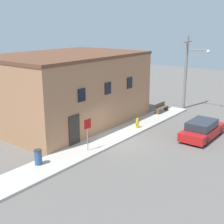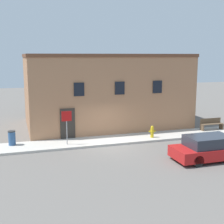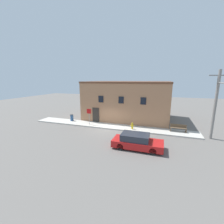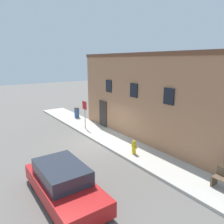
{
  "view_description": "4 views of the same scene",
  "coord_description": "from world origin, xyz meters",
  "px_view_note": "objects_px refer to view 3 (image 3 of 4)",
  "views": [
    {
      "loc": [
        -16.74,
        -12.06,
        8.11
      ],
      "look_at": [
        0.39,
        1.12,
        2.0
      ],
      "focal_mm": 50.0,
      "sensor_mm": 36.0,
      "label": 1
    },
    {
      "loc": [
        -5.72,
        -18.3,
        5.68
      ],
      "look_at": [
        0.39,
        1.12,
        2.0
      ],
      "focal_mm": 50.0,
      "sensor_mm": 36.0,
      "label": 2
    },
    {
      "loc": [
        6.37,
        -16.74,
        6.1
      ],
      "look_at": [
        0.39,
        1.12,
        2.0
      ],
      "focal_mm": 24.0,
      "sensor_mm": 36.0,
      "label": 3
    },
    {
      "loc": [
        11.92,
        -6.96,
        5.37
      ],
      "look_at": [
        0.39,
        1.12,
        2.0
      ],
      "focal_mm": 35.0,
      "sensor_mm": 36.0,
      "label": 4
    }
  ],
  "objects_px": {
    "fire_hydrant": "(132,126)",
    "trash_bin": "(72,118)",
    "utility_pole": "(216,103)",
    "bench": "(178,128)",
    "stop_sign": "(89,114)",
    "parked_car": "(137,141)"
  },
  "relations": [
    {
      "from": "fire_hydrant",
      "to": "trash_bin",
      "type": "bearing_deg",
      "value": 174.26
    },
    {
      "from": "stop_sign",
      "to": "utility_pole",
      "type": "relative_size",
      "value": 0.3
    },
    {
      "from": "fire_hydrant",
      "to": "bench",
      "type": "relative_size",
      "value": 0.46
    },
    {
      "from": "fire_hydrant",
      "to": "parked_car",
      "type": "xyz_separation_m",
      "value": [
        1.34,
        -4.8,
        0.09
      ]
    },
    {
      "from": "fire_hydrant",
      "to": "parked_car",
      "type": "bearing_deg",
      "value": -74.4
    },
    {
      "from": "stop_sign",
      "to": "trash_bin",
      "type": "xyz_separation_m",
      "value": [
        -3.33,
        0.92,
        -1.03
      ]
    },
    {
      "from": "trash_bin",
      "to": "bench",
      "type": "bearing_deg",
      "value": -0.63
    },
    {
      "from": "trash_bin",
      "to": "utility_pole",
      "type": "bearing_deg",
      "value": -3.68
    },
    {
      "from": "parked_car",
      "to": "utility_pole",
      "type": "bearing_deg",
      "value": 33.22
    },
    {
      "from": "fire_hydrant",
      "to": "bench",
      "type": "xyz_separation_m",
      "value": [
        5.26,
        0.76,
        0.03
      ]
    },
    {
      "from": "fire_hydrant",
      "to": "trash_bin",
      "type": "height_order",
      "value": "trash_bin"
    },
    {
      "from": "trash_bin",
      "to": "fire_hydrant",
      "type": "bearing_deg",
      "value": -5.74
    },
    {
      "from": "stop_sign",
      "to": "parked_car",
      "type": "xyz_separation_m",
      "value": [
        7.2,
        -4.81,
        -0.99
      ]
    },
    {
      "from": "fire_hydrant",
      "to": "utility_pole",
      "type": "bearing_deg",
      "value": -1.41
    },
    {
      "from": "bench",
      "to": "trash_bin",
      "type": "height_order",
      "value": "trash_bin"
    },
    {
      "from": "stop_sign",
      "to": "utility_pole",
      "type": "height_order",
      "value": "utility_pole"
    },
    {
      "from": "utility_pole",
      "to": "bench",
      "type": "bearing_deg",
      "value": 162.63
    },
    {
      "from": "stop_sign",
      "to": "trash_bin",
      "type": "distance_m",
      "value": 3.6
    },
    {
      "from": "stop_sign",
      "to": "bench",
      "type": "relative_size",
      "value": 1.21
    },
    {
      "from": "fire_hydrant",
      "to": "trash_bin",
      "type": "relative_size",
      "value": 0.89
    },
    {
      "from": "trash_bin",
      "to": "stop_sign",
      "type": "bearing_deg",
      "value": -15.4
    },
    {
      "from": "parked_car",
      "to": "stop_sign",
      "type": "bearing_deg",
      "value": 146.26
    }
  ]
}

